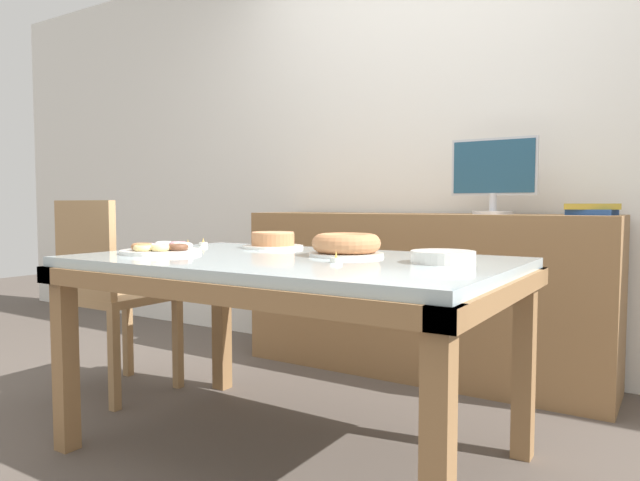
# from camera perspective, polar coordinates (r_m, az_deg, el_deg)

# --- Properties ---
(ground_plane) EXTENTS (12.00, 12.00, 0.00)m
(ground_plane) POSITION_cam_1_polar(r_m,az_deg,el_deg) (2.26, -2.89, -20.45)
(ground_plane) COLOR #564C44
(wall_back) EXTENTS (8.00, 0.10, 2.60)m
(wall_back) POSITION_cam_1_polar(r_m,az_deg,el_deg) (3.41, 11.97, 9.92)
(wall_back) COLOR white
(wall_back) RESTS_ON ground
(dining_table) EXTENTS (1.59, 0.98, 0.73)m
(dining_table) POSITION_cam_1_polar(r_m,az_deg,el_deg) (2.08, -2.95, -4.02)
(dining_table) COLOR silver
(dining_table) RESTS_ON ground
(chair) EXTENTS (0.42, 0.42, 0.94)m
(chair) POSITION_cam_1_polar(r_m,az_deg,el_deg) (2.91, -20.51, -4.46)
(chair) COLOR tan
(chair) RESTS_ON ground
(sideboard) EXTENTS (1.97, 0.44, 0.87)m
(sideboard) POSITION_cam_1_polar(r_m,az_deg,el_deg) (3.15, 9.83, -5.30)
(sideboard) COLOR olive
(sideboard) RESTS_ON ground
(computer_monitor) EXTENTS (0.42, 0.20, 0.38)m
(computer_monitor) POSITION_cam_1_polar(r_m,az_deg,el_deg) (2.98, 16.95, 6.17)
(computer_monitor) COLOR silver
(computer_monitor) RESTS_ON sideboard
(book_stack) EXTENTS (0.25, 0.18, 0.05)m
(book_stack) POSITION_cam_1_polar(r_m,az_deg,el_deg) (2.89, 25.55, 2.85)
(book_stack) COLOR #23478C
(book_stack) RESTS_ON sideboard
(cake_chocolate_round) EXTENTS (0.27, 0.27, 0.07)m
(cake_chocolate_round) POSITION_cam_1_polar(r_m,az_deg,el_deg) (2.51, -4.73, -0.05)
(cake_chocolate_round) COLOR silver
(cake_chocolate_round) RESTS_ON dining_table
(cake_golden_bundt) EXTENTS (0.28, 0.28, 0.08)m
(cake_golden_bundt) POSITION_cam_1_polar(r_m,az_deg,el_deg) (2.12, 2.64, -0.45)
(cake_golden_bundt) COLOR silver
(cake_golden_bundt) RESTS_ON dining_table
(pastry_platter) EXTENTS (0.31, 0.31, 0.04)m
(pastry_platter) POSITION_cam_1_polar(r_m,az_deg,el_deg) (2.32, -15.55, -0.83)
(pastry_platter) COLOR silver
(pastry_platter) RESTS_ON dining_table
(plate_stack) EXTENTS (0.21, 0.21, 0.04)m
(plate_stack) POSITION_cam_1_polar(r_m,az_deg,el_deg) (1.90, 12.19, -1.61)
(plate_stack) COLOR silver
(plate_stack) RESTS_ON dining_table
(tealight_near_cakes) EXTENTS (0.04, 0.04, 0.04)m
(tealight_near_cakes) POSITION_cam_1_polar(r_m,az_deg,el_deg) (2.70, -11.60, -0.30)
(tealight_near_cakes) COLOR silver
(tealight_near_cakes) RESTS_ON dining_table
(tealight_left_edge) EXTENTS (0.04, 0.04, 0.04)m
(tealight_left_edge) POSITION_cam_1_polar(r_m,az_deg,el_deg) (2.59, -13.06, -0.49)
(tealight_left_edge) COLOR silver
(tealight_left_edge) RESTS_ON dining_table
(tealight_right_edge) EXTENTS (0.04, 0.04, 0.04)m
(tealight_right_edge) POSITION_cam_1_polar(r_m,az_deg,el_deg) (1.88, 1.62, -1.90)
(tealight_right_edge) COLOR silver
(tealight_right_edge) RESTS_ON dining_table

